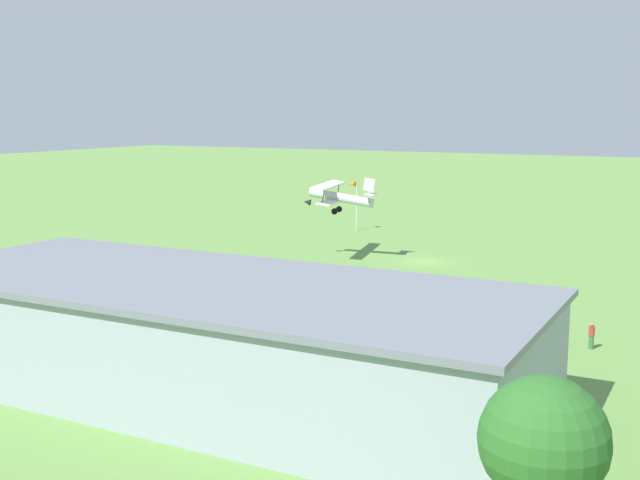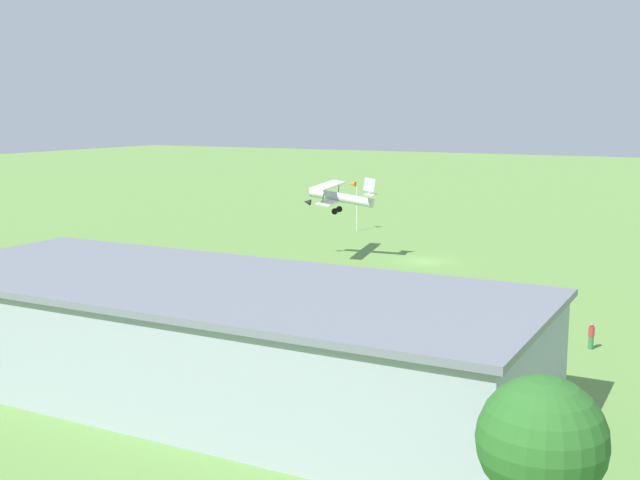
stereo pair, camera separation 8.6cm
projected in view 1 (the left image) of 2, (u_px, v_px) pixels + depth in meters
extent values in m
plane|color=#608C42|center=(425.00, 262.00, 80.20)|extent=(400.00, 400.00, 0.00)
cube|color=#99A3AD|center=(211.00, 339.00, 42.82)|extent=(34.87, 13.65, 5.79)
cube|color=slate|center=(209.00, 283.00, 42.33)|extent=(35.48, 14.26, 0.35)
cube|color=#384251|center=(276.00, 320.00, 48.85)|extent=(10.00, 0.20, 4.75)
cylinder|color=silver|center=(341.00, 198.00, 81.24)|extent=(6.81, 2.36, 1.91)
cone|color=black|center=(307.00, 202.00, 82.29)|extent=(0.91, 0.81, 0.75)
cube|color=silver|center=(334.00, 200.00, 81.48)|extent=(3.37, 9.41, 0.33)
cube|color=silver|center=(328.00, 185.00, 81.41)|extent=(3.37, 9.41, 0.33)
cube|color=silver|center=(369.00, 185.00, 80.25)|extent=(1.27, 0.37, 1.45)
cube|color=silver|center=(370.00, 194.00, 80.36)|extent=(1.44, 2.73, 0.21)
cylinder|color=black|center=(339.00, 209.00, 82.48)|extent=(0.66, 0.27, 0.64)
cylinder|color=black|center=(334.00, 211.00, 80.67)|extent=(0.66, 0.27, 0.64)
cylinder|color=#332D28|center=(338.00, 190.00, 84.28)|extent=(0.32, 0.14, 1.58)
cylinder|color=#332D28|center=(323.00, 196.00, 78.61)|extent=(0.32, 0.14, 1.58)
cube|color=orange|center=(128.00, 294.00, 63.09)|extent=(2.32, 4.67, 0.68)
cube|color=#2D3842|center=(128.00, 286.00, 62.98)|extent=(1.86, 2.68, 0.62)
cylinder|color=black|center=(121.00, 304.00, 61.41)|extent=(0.30, 0.66, 0.64)
cylinder|color=black|center=(105.00, 301.00, 62.41)|extent=(0.30, 0.66, 0.64)
cylinder|color=black|center=(150.00, 296.00, 63.87)|extent=(0.30, 0.66, 0.64)
cylinder|color=black|center=(135.00, 293.00, 64.88)|extent=(0.30, 0.66, 0.64)
cube|color=slate|center=(61.00, 285.00, 66.29)|extent=(1.71, 4.18, 0.74)
cube|color=#2D3842|center=(60.00, 277.00, 66.19)|extent=(1.50, 2.34, 0.53)
cylinder|color=black|center=(55.00, 294.00, 64.72)|extent=(0.22, 0.64, 0.64)
cylinder|color=black|center=(40.00, 292.00, 65.50)|extent=(0.22, 0.64, 0.64)
cylinder|color=black|center=(81.00, 287.00, 67.20)|extent=(0.22, 0.64, 0.64)
cylinder|color=black|center=(66.00, 285.00, 67.99)|extent=(0.22, 0.64, 0.64)
cube|color=gold|center=(1.00, 277.00, 69.62)|extent=(2.32, 4.76, 0.67)
cube|color=#2D3842|center=(0.00, 270.00, 69.52)|extent=(1.86, 2.73, 0.54)
cylinder|color=black|center=(22.00, 278.00, 70.79)|extent=(0.30, 0.66, 0.64)
cylinder|color=black|center=(6.00, 277.00, 71.42)|extent=(0.30, 0.66, 0.64)
cylinder|color=#B23333|center=(227.00, 297.00, 62.93)|extent=(0.33, 0.33, 0.89)
cylinder|color=#B23333|center=(227.00, 288.00, 62.81)|extent=(0.39, 0.39, 0.63)
sphere|color=brown|center=(227.00, 283.00, 62.74)|extent=(0.24, 0.24, 0.24)
cylinder|color=#72338C|center=(178.00, 295.00, 63.85)|extent=(0.45, 0.45, 0.78)
cylinder|color=#72338C|center=(178.00, 287.00, 63.75)|extent=(0.54, 0.54, 0.55)
sphere|color=beige|center=(177.00, 283.00, 63.68)|extent=(0.21, 0.21, 0.21)
cylinder|color=#33723F|center=(591.00, 342.00, 50.82)|extent=(0.43, 0.43, 0.86)
cylinder|color=#B23333|center=(592.00, 331.00, 50.70)|extent=(0.52, 0.52, 0.61)
sphere|color=#9E704C|center=(592.00, 325.00, 50.63)|extent=(0.23, 0.23, 0.23)
sphere|color=#286023|center=(544.00, 440.00, 23.42)|extent=(3.88, 3.88, 3.88)
cylinder|color=silver|center=(357.00, 207.00, 100.29)|extent=(0.12, 0.12, 6.06)
cone|color=orange|center=(352.00, 184.00, 100.15)|extent=(1.43, 1.01, 0.60)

